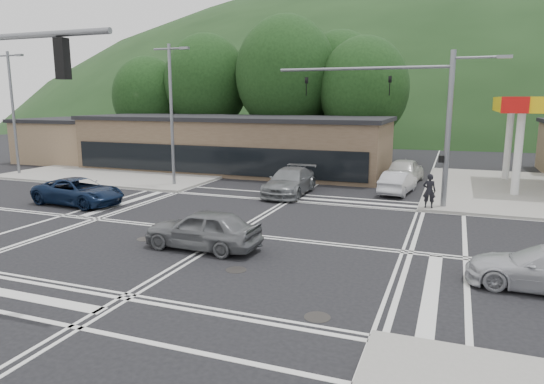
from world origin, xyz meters
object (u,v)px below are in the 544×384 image
(car_northbound, at_px, (290,182))
(pedestrian, at_px, (429,191))
(car_queue_b, at_px, (405,170))
(car_blue_west, at_px, (79,191))
(car_queue_a, at_px, (398,182))
(car_grey_center, at_px, (203,229))

(car_northbound, xyz_separation_m, pedestrian, (8.00, -1.50, 0.24))
(car_queue_b, bearing_deg, car_blue_west, 44.59)
(car_blue_west, xyz_separation_m, car_queue_a, (15.78, 9.30, -0.03))
(pedestrian, bearing_deg, car_queue_b, -74.51)
(car_blue_west, distance_m, pedestrian, 18.52)
(car_queue_b, height_order, pedestrian, pedestrian)
(car_grey_center, bearing_deg, car_queue_b, 164.02)
(car_blue_west, height_order, car_grey_center, car_grey_center)
(pedestrian, bearing_deg, car_northbound, -8.88)
(car_blue_west, height_order, pedestrian, pedestrian)
(car_queue_b, bearing_deg, car_queue_a, 94.38)
(car_blue_west, relative_size, car_queue_a, 1.23)
(car_queue_a, relative_size, pedestrian, 2.38)
(car_blue_west, xyz_separation_m, car_grey_center, (10.11, -4.61, 0.05))
(car_queue_b, xyz_separation_m, car_northbound, (-6.00, -6.67, -0.07))
(car_blue_west, distance_m, car_queue_a, 18.32)
(car_northbound, height_order, pedestrian, pedestrian)
(car_queue_a, height_order, pedestrian, pedestrian)
(car_grey_center, xyz_separation_m, pedestrian, (7.67, 9.78, 0.26))
(car_queue_a, relative_size, car_northbound, 0.77)
(car_grey_center, relative_size, car_northbound, 0.83)
(car_blue_west, bearing_deg, car_queue_a, -55.00)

